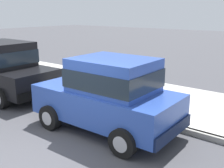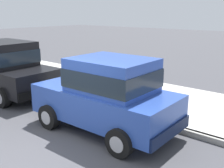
% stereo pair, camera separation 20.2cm
% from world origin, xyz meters
% --- Properties ---
extents(ground_plane, '(80.00, 80.00, 0.00)m').
position_xyz_m(ground_plane, '(0.00, 0.00, 0.00)').
color(ground_plane, '#424247').
extents(curb, '(0.16, 64.00, 0.14)m').
position_xyz_m(curb, '(3.20, 0.00, 0.07)').
color(curb, gray).
rests_on(curb, ground).
extents(sidewalk, '(3.60, 64.00, 0.14)m').
position_xyz_m(sidewalk, '(5.00, 0.00, 0.07)').
color(sidewalk, '#B7B5AD').
rests_on(sidewalk, ground).
extents(car_blue_hatchback, '(1.99, 3.82, 1.88)m').
position_xyz_m(car_blue_hatchback, '(2.15, -0.16, 0.98)').
color(car_blue_hatchback, '#28479E').
rests_on(car_blue_hatchback, ground).
extents(car_black_sedan, '(2.06, 4.61, 1.92)m').
position_xyz_m(car_black_sedan, '(2.23, 4.86, 0.98)').
color(car_black_sedan, black).
rests_on(car_black_sedan, ground).
extents(dog_black, '(0.41, 0.70, 0.49)m').
position_xyz_m(dog_black, '(5.06, 1.76, 0.43)').
color(dog_black, black).
rests_on(dog_black, sidewalk).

